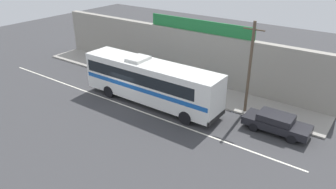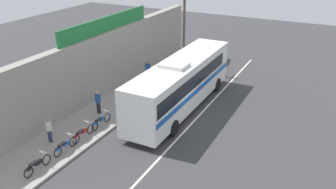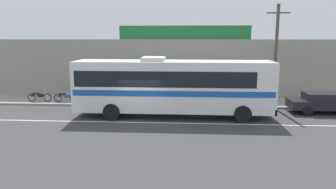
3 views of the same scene
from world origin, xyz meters
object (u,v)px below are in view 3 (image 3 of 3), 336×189
motorcycle_red (39,96)px  motorcycle_purple (65,96)px  pedestrian_far_left (221,88)px  pedestrian_far_right (131,87)px  intercity_bus (172,84)px  motorcycle_green (86,97)px  parked_car (324,102)px  utility_pole (276,54)px  pedestrian_near_shop (77,87)px  motorcycle_black (109,97)px

motorcycle_red → motorcycle_purple: (2.08, -0.02, 0.00)m
pedestrian_far_left → pedestrian_far_right: (-7.03, -0.15, 0.01)m
motorcycle_purple → pedestrian_far_right: size_ratio=1.11×
intercity_bus → motorcycle_red: 10.97m
pedestrian_far_right → motorcycle_green: bearing=-158.7°
motorcycle_red → pedestrian_far_right: size_ratio=1.11×
motorcycle_green → motorcycle_red: (-3.66, 0.00, 0.00)m
motorcycle_red → motorcycle_green: bearing=-0.0°
parked_car → pedestrian_far_right: pedestrian_far_right is taller
motorcycle_purple → intercity_bus: bearing=-22.1°
parked_car → motorcycle_green: bearing=174.0°
motorcycle_green → pedestrian_far_right: bearing=21.3°
parked_car → pedestrian_far_left: pedestrian_far_left is taller
motorcycle_purple → pedestrian_far_right: bearing=14.8°
utility_pole → motorcycle_purple: size_ratio=3.81×
motorcycle_green → motorcycle_purple: same height
intercity_bus → motorcycle_purple: bearing=157.9°
pedestrian_near_shop → pedestrian_far_left: pedestrian_far_left is taller
utility_pole → pedestrian_near_shop: size_ratio=4.40×
intercity_bus → motorcycle_purple: intercity_bus is taller
motorcycle_red → pedestrian_near_shop: size_ratio=1.15×
intercity_bus → motorcycle_red: size_ratio=6.63×
motorcycle_purple → pedestrian_near_shop: bearing=75.0°
pedestrian_far_left → motorcycle_red: bearing=-174.3°
motorcycle_red → pedestrian_far_left: (13.88, 1.39, 0.54)m
pedestrian_near_shop → pedestrian_far_right: size_ratio=0.96×
parked_car → pedestrian_far_left: size_ratio=2.75×
motorcycle_red → utility_pole: bearing=-1.0°
utility_pole → motorcycle_red: (-17.44, 0.30, -3.25)m
motorcycle_green → pedestrian_near_shop: (-1.17, 1.50, 0.51)m
pedestrian_far_left → motorcycle_green: bearing=-172.2°
utility_pole → pedestrian_far_right: bearing=171.7°
intercity_bus → pedestrian_near_shop: bearing=148.2°
motorcycle_red → motorcycle_purple: size_ratio=1.00×
intercity_bus → motorcycle_purple: size_ratio=6.62×
motorcycle_green → motorcycle_red: bearing=180.0°
utility_pole → pedestrian_far_left: size_ratio=4.27×
utility_pole → pedestrian_far_right: utility_pole is taller
motorcycle_black → utility_pole: bearing=-1.3°
intercity_bus → motorcycle_black: size_ratio=6.47×
motorcycle_black → pedestrian_near_shop: bearing=152.4°
utility_pole → motorcycle_purple: 15.70m
utility_pole → motorcycle_black: utility_pole is taller
utility_pole → pedestrian_near_shop: bearing=173.2°
intercity_bus → pedestrian_far_right: intercity_bus is taller
motorcycle_red → intercity_bus: bearing=-18.1°
utility_pole → pedestrian_near_shop: utility_pole is taller
motorcycle_green → intercity_bus: bearing=-26.8°
intercity_bus → pedestrian_far_left: bearing=53.4°
utility_pole → motorcycle_black: 12.47m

